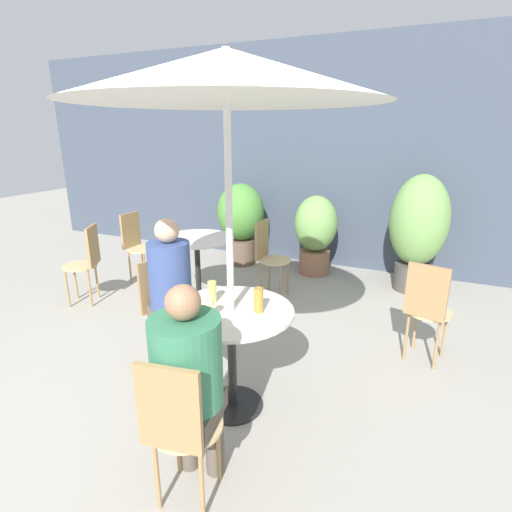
% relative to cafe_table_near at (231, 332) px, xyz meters
% --- Properties ---
extents(ground_plane, '(20.00, 20.00, 0.00)m').
position_rel_cafe_table_near_xyz_m(ground_plane, '(-0.21, -0.23, -0.58)').
color(ground_plane, '#9E998E').
extents(storefront_wall, '(10.00, 0.06, 3.00)m').
position_rel_cafe_table_near_xyz_m(storefront_wall, '(-0.21, 3.37, 0.92)').
color(storefront_wall, '#3D4756').
rests_on(storefront_wall, ground_plane).
extents(cafe_table_near, '(0.82, 0.82, 0.74)m').
position_rel_cafe_table_near_xyz_m(cafe_table_near, '(0.00, 0.00, 0.00)').
color(cafe_table_near, black).
rests_on(cafe_table_near, ground_plane).
extents(cafe_table_far, '(0.81, 0.81, 0.74)m').
position_rel_cafe_table_near_xyz_m(cafe_table_far, '(-1.18, 1.46, -0.00)').
color(cafe_table_far, black).
rests_on(cafe_table_far, ground_plane).
extents(bistro_chair_0, '(0.41, 0.39, 0.88)m').
position_rel_cafe_table_near_xyz_m(bistro_chair_0, '(-0.77, 0.29, -0.05)').
color(bistro_chair_0, tan).
rests_on(bistro_chair_0, ground_plane).
extents(bistro_chair_1, '(0.37, 0.39, 0.88)m').
position_rel_cafe_table_near_xyz_m(bistro_chair_1, '(0.13, -0.81, -0.05)').
color(bistro_chair_1, tan).
rests_on(bistro_chair_1, ground_plane).
extents(bistro_chair_2, '(0.42, 0.41, 0.88)m').
position_rel_cafe_table_near_xyz_m(bistro_chair_2, '(-2.26, 0.94, -0.05)').
color(bistro_chair_2, tan).
rests_on(bistro_chair_2, ground_plane).
extents(bistro_chair_3, '(0.37, 0.37, 0.88)m').
position_rel_cafe_table_near_xyz_m(bistro_chair_3, '(-2.23, 1.71, -0.05)').
color(bistro_chair_3, tan).
rests_on(bistro_chair_3, ground_plane).
extents(bistro_chair_4, '(0.38, 0.40, 0.88)m').
position_rel_cafe_table_near_xyz_m(bistro_chair_4, '(1.17, 1.12, -0.05)').
color(bistro_chair_4, tan).
rests_on(bistro_chair_4, ground_plane).
extents(bistro_chair_5, '(0.37, 0.37, 0.88)m').
position_rel_cafe_table_near_xyz_m(bistro_chair_5, '(-0.54, 1.95, -0.05)').
color(bistro_chair_5, tan).
rests_on(bistro_chair_5, ground_plane).
extents(seated_person_0, '(0.38, 0.36, 1.24)m').
position_rel_cafe_table_near_xyz_m(seated_person_0, '(-0.64, 0.24, 0.16)').
color(seated_person_0, brown).
rests_on(seated_person_0, ground_plane).
extents(seated_person_1, '(0.35, 0.39, 1.18)m').
position_rel_cafe_table_near_xyz_m(seated_person_1, '(0.11, -0.67, 0.12)').
color(seated_person_1, brown).
rests_on(seated_person_1, ground_plane).
extents(beer_glass_0, '(0.06, 0.06, 0.15)m').
position_rel_cafe_table_near_xyz_m(beer_glass_0, '(-0.17, 0.06, 0.24)').
color(beer_glass_0, '#DBC65B').
rests_on(beer_glass_0, cafe_table_near).
extents(beer_glass_1, '(0.06, 0.06, 0.15)m').
position_rel_cafe_table_near_xyz_m(beer_glass_1, '(-0.06, -0.17, 0.24)').
color(beer_glass_1, beige).
rests_on(beer_glass_1, cafe_table_near).
extents(beer_glass_2, '(0.06, 0.06, 0.16)m').
position_rel_cafe_table_near_xyz_m(beer_glass_2, '(0.18, 0.04, 0.24)').
color(beer_glass_2, '#B28433').
rests_on(beer_glass_2, cafe_table_near).
extents(potted_plant_0, '(0.66, 0.66, 1.15)m').
position_rel_cafe_table_near_xyz_m(potted_plant_0, '(-1.34, 2.88, 0.09)').
color(potted_plant_0, brown).
rests_on(potted_plant_0, ground_plane).
extents(potted_plant_1, '(0.56, 0.56, 1.05)m').
position_rel_cafe_table_near_xyz_m(potted_plant_1, '(-0.25, 2.90, 0.01)').
color(potted_plant_1, '#93664C').
rests_on(potted_plant_1, ground_plane).
extents(potted_plant_2, '(0.66, 0.66, 1.39)m').
position_rel_cafe_table_near_xyz_m(potted_plant_2, '(1.00, 2.81, 0.20)').
color(potted_plant_2, '#47423D').
rests_on(potted_plant_2, ground_plane).
extents(umbrella, '(1.80, 1.80, 2.28)m').
position_rel_cafe_table_near_xyz_m(umbrella, '(0.00, 0.00, 1.55)').
color(umbrella, silver).
rests_on(umbrella, ground_plane).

